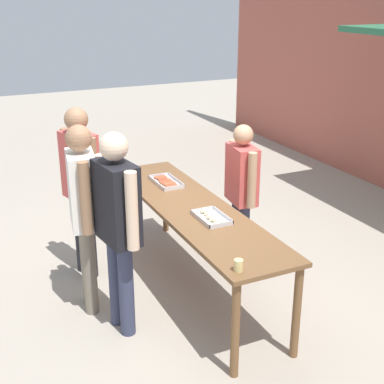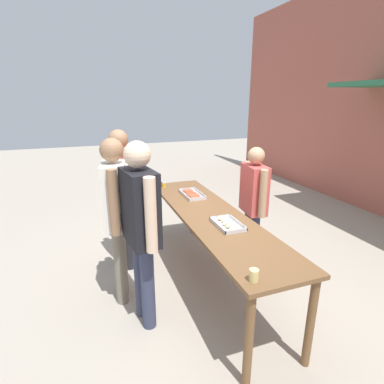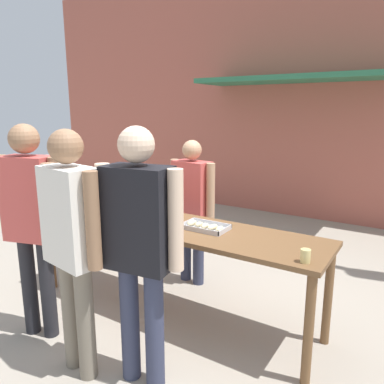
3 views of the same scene
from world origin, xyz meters
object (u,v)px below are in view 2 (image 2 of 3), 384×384
at_px(food_tray_buns, 228,224).
at_px(person_customer_waiting_in_line, 116,208).
at_px(condiment_jar_mustard, 162,183).
at_px(person_server_behind_table, 253,198).
at_px(food_tray_sausages, 192,195).
at_px(beer_cup, 254,275).
at_px(person_customer_holding_hotdog, 122,188).
at_px(condiment_jar_ketchup, 164,185).
at_px(person_customer_with_cup, 141,221).

bearing_deg(food_tray_buns, person_customer_waiting_in_line, -112.39).
bearing_deg(condiment_jar_mustard, food_tray_buns, 9.06).
xyz_separation_m(condiment_jar_mustard, person_server_behind_table, (1.15, 0.90, 0.02)).
bearing_deg(condiment_jar_mustard, food_tray_sausages, 23.93).
bearing_deg(beer_cup, person_customer_waiting_in_line, -149.85).
bearing_deg(food_tray_sausages, person_customer_holding_hotdog, -91.50).
height_order(food_tray_sausages, person_server_behind_table, person_server_behind_table).
bearing_deg(food_tray_buns, condiment_jar_mustard, -170.94).
distance_m(condiment_jar_mustard, person_server_behind_table, 1.46).
xyz_separation_m(condiment_jar_mustard, person_customer_waiting_in_line, (1.25, -0.81, 0.14)).
bearing_deg(person_server_behind_table, food_tray_buns, -42.68).
relative_size(person_customer_holding_hotdog, person_customer_waiting_in_line, 1.01).
bearing_deg(person_server_behind_table, condiment_jar_mustard, -134.93).
bearing_deg(beer_cup, person_customer_holding_hotdog, -162.03).
height_order(food_tray_sausages, condiment_jar_mustard, condiment_jar_mustard).
relative_size(food_tray_sausages, condiment_jar_ketchup, 6.01).
relative_size(food_tray_buns, condiment_jar_mustard, 5.20).
height_order(beer_cup, person_customer_holding_hotdog, person_customer_holding_hotdog).
bearing_deg(condiment_jar_mustard, person_customer_holding_hotdog, -48.74).
distance_m(food_tray_buns, person_server_behind_table, 0.84).
relative_size(person_customer_holding_hotdog, person_customer_with_cup, 0.99).
relative_size(condiment_jar_ketchup, person_customer_holding_hotdog, 0.04).
xyz_separation_m(person_server_behind_table, person_customer_waiting_in_line, (0.10, -1.71, 0.12)).
distance_m(food_tray_sausages, condiment_jar_ketchup, 0.58).
bearing_deg(person_customer_with_cup, beer_cup, -153.78).
bearing_deg(beer_cup, condiment_jar_mustard, -179.89).
relative_size(person_server_behind_table, person_customer_with_cup, 0.88).
bearing_deg(beer_cup, person_customer_with_cup, -145.55).
xyz_separation_m(person_customer_holding_hotdog, person_customer_waiting_in_line, (0.66, -0.14, -0.02)).
distance_m(person_server_behind_table, person_customer_with_cup, 1.64).
height_order(food_tray_sausages, person_customer_waiting_in_line, person_customer_waiting_in_line).
height_order(condiment_jar_mustard, person_customer_waiting_in_line, person_customer_waiting_in_line).
bearing_deg(beer_cup, condiment_jar_ketchup, 179.86).
relative_size(beer_cup, person_customer_holding_hotdog, 0.05).
xyz_separation_m(condiment_jar_ketchup, beer_cup, (2.56, -0.01, 0.01)).
bearing_deg(condiment_jar_ketchup, food_tray_buns, 9.14).
relative_size(beer_cup, person_server_behind_table, 0.06).
height_order(condiment_jar_ketchup, person_server_behind_table, person_server_behind_table).
relative_size(food_tray_buns, beer_cup, 4.18).
xyz_separation_m(food_tray_sausages, person_customer_with_cup, (1.10, -0.90, 0.18)).
bearing_deg(person_customer_with_cup, person_server_behind_table, -78.15).
distance_m(person_server_behind_table, person_customer_waiting_in_line, 1.72).
distance_m(food_tray_buns, person_customer_with_cup, 0.92).
bearing_deg(person_customer_with_cup, condiment_jar_ketchup, -29.96).
distance_m(food_tray_sausages, person_customer_holding_hotdog, 0.95).
bearing_deg(food_tray_sausages, person_customer_waiting_in_line, -59.25).
distance_m(food_tray_sausages, person_server_behind_table, 0.84).
distance_m(condiment_jar_ketchup, beer_cup, 2.56).
relative_size(person_server_behind_table, person_customer_waiting_in_line, 0.89).
xyz_separation_m(food_tray_sausages, person_customer_holding_hotdog, (-0.02, -0.93, 0.18)).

